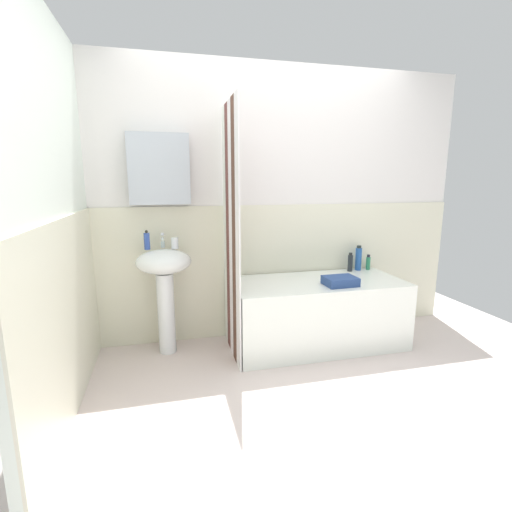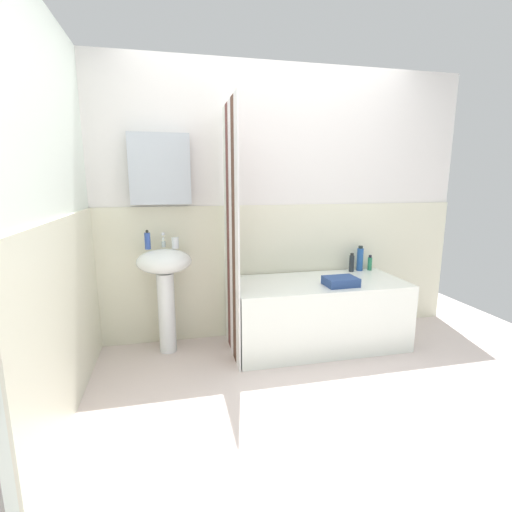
# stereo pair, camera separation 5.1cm
# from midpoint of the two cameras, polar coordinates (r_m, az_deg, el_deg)

# --- Properties ---
(ground_plane) EXTENTS (4.80, 5.60, 0.04)m
(ground_plane) POSITION_cam_midpoint_polar(r_m,az_deg,el_deg) (2.63, 10.04, -21.84)
(ground_plane) COLOR beige
(wall_back_tiled) EXTENTS (3.60, 0.18, 2.40)m
(wall_back_tiled) POSITION_cam_midpoint_polar(r_m,az_deg,el_deg) (3.38, 1.08, 6.82)
(wall_back_tiled) COLOR white
(wall_back_tiled) RESTS_ON ground_plane
(wall_left_tiled) EXTENTS (0.07, 1.81, 2.40)m
(wall_left_tiled) POSITION_cam_midpoint_polar(r_m,az_deg,el_deg) (2.44, -29.01, 3.03)
(wall_left_tiled) COLOR white
(wall_left_tiled) RESTS_ON ground_plane
(sink) EXTENTS (0.44, 0.34, 0.87)m
(sink) POSITION_cam_midpoint_polar(r_m,az_deg,el_deg) (3.12, -14.27, -3.27)
(sink) COLOR white
(sink) RESTS_ON ground_plane
(faucet) EXTENTS (0.03, 0.12, 0.12)m
(faucet) POSITION_cam_midpoint_polar(r_m,az_deg,el_deg) (3.14, -14.53, 2.32)
(faucet) COLOR silver
(faucet) RESTS_ON sink
(soap_dispenser) EXTENTS (0.05, 0.05, 0.16)m
(soap_dispenser) POSITION_cam_midpoint_polar(r_m,az_deg,el_deg) (3.10, -16.80, 2.23)
(soap_dispenser) COLOR #324FA6
(soap_dispenser) RESTS_ON sink
(toothbrush_cup) EXTENTS (0.06, 0.06, 0.09)m
(toothbrush_cup) POSITION_cam_midpoint_polar(r_m,az_deg,el_deg) (3.08, -12.77, 1.91)
(toothbrush_cup) COLOR silver
(toothbrush_cup) RESTS_ON sink
(bathtub) EXTENTS (1.46, 0.68, 0.57)m
(bathtub) POSITION_cam_midpoint_polar(r_m,az_deg,el_deg) (3.32, 8.83, -8.54)
(bathtub) COLOR white
(bathtub) RESTS_ON ground_plane
(shower_curtain) EXTENTS (0.01, 0.68, 2.00)m
(shower_curtain) POSITION_cam_midpoint_polar(r_m,az_deg,el_deg) (2.94, -4.31, 3.33)
(shower_curtain) COLOR white
(shower_curtain) RESTS_ON ground_plane
(shampoo_bottle) EXTENTS (0.04, 0.04, 0.15)m
(shampoo_bottle) POSITION_cam_midpoint_polar(r_m,az_deg,el_deg) (3.73, 16.39, -0.99)
(shampoo_bottle) COLOR #2A8155
(shampoo_bottle) RESTS_ON bathtub
(lotion_bottle) EXTENTS (0.06, 0.06, 0.24)m
(lotion_bottle) POSITION_cam_midpoint_polar(r_m,az_deg,el_deg) (3.68, 15.00, -0.36)
(lotion_bottle) COLOR #2557A5
(lotion_bottle) RESTS_ON bathtub
(body_wash_bottle) EXTENTS (0.05, 0.05, 0.18)m
(body_wash_bottle) POSITION_cam_midpoint_polar(r_m,az_deg,el_deg) (3.62, 13.81, -0.99)
(body_wash_bottle) COLOR #232A2F
(body_wash_bottle) RESTS_ON bathtub
(towel_folded) EXTENTS (0.27, 0.21, 0.07)m
(towel_folded) POSITION_cam_midpoint_polar(r_m,az_deg,el_deg) (3.13, 12.29, -3.76)
(towel_folded) COLOR navy
(towel_folded) RESTS_ON bathtub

